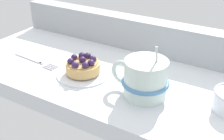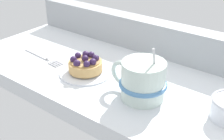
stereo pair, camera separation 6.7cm
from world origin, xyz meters
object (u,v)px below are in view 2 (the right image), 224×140
(dessert_plate, at_px, (86,72))
(raspberry_tart, at_px, (85,64))
(coffee_mug, at_px, (142,80))
(dessert_fork, at_px, (42,57))

(dessert_plate, relative_size, raspberry_tart, 1.56)
(dessert_plate, bearing_deg, coffee_mug, -2.48)
(raspberry_tart, distance_m, dessert_fork, 0.16)
(dessert_plate, xyz_separation_m, dessert_fork, (-0.16, -0.01, -0.00))
(dessert_plate, bearing_deg, dessert_fork, -177.09)
(raspberry_tart, height_order, dessert_fork, raspberry_tart)
(raspberry_tart, bearing_deg, coffee_mug, -2.48)
(coffee_mug, bearing_deg, dessert_plate, 177.52)
(coffee_mug, bearing_deg, raspberry_tart, 177.52)
(dessert_plate, height_order, dessert_fork, dessert_plate)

